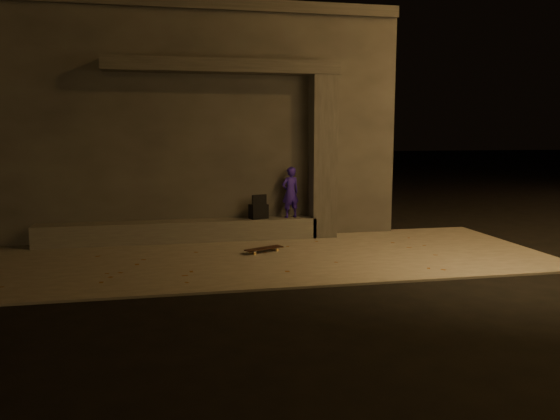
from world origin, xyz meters
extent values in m
plane|color=black|center=(0.00, 0.00, 0.00)|extent=(120.00, 120.00, 0.00)
cube|color=#646058|center=(0.00, 2.00, 0.02)|extent=(11.00, 4.40, 0.04)
cube|color=#33302E|center=(-1.00, 6.50, 2.60)|extent=(9.00, 5.00, 5.20)
cube|color=#33302E|center=(-1.00, 4.05, 5.10)|extent=(9.00, 0.30, 0.25)
cube|color=#4F4D48|center=(-1.50, 3.75, 0.27)|extent=(6.00, 0.55, 0.45)
cube|color=#33302E|center=(1.70, 3.75, 1.84)|extent=(0.55, 0.55, 3.60)
cube|color=#33302E|center=(-0.50, 3.80, 3.78)|extent=(5.00, 0.70, 0.28)
imported|color=#2A1796|center=(0.96, 3.75, 1.06)|extent=(0.48, 0.38, 1.14)
cube|color=black|center=(0.23, 3.75, 0.65)|extent=(0.44, 0.36, 0.32)
cube|color=black|center=(0.23, 3.75, 0.92)|extent=(0.34, 0.15, 0.23)
cube|color=black|center=(0.09, 2.29, 0.12)|extent=(0.83, 0.54, 0.02)
cylinder|color=tan|center=(0.31, 2.48, 0.07)|extent=(0.07, 0.05, 0.06)
cylinder|color=tan|center=(0.37, 2.34, 0.07)|extent=(0.07, 0.05, 0.06)
cylinder|color=tan|center=(-0.18, 2.25, 0.07)|extent=(0.07, 0.05, 0.06)
cylinder|color=tan|center=(-0.12, 2.11, 0.07)|extent=(0.07, 0.05, 0.06)
cube|color=#99999E|center=(0.34, 2.41, 0.10)|extent=(0.12, 0.17, 0.02)
cube|color=#99999E|center=(-0.15, 2.18, 0.10)|extent=(0.12, 0.17, 0.02)
camera|label=1|loc=(-1.72, -8.11, 2.38)|focal=35.00mm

